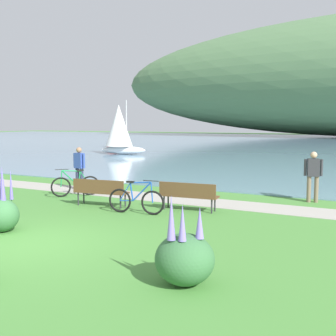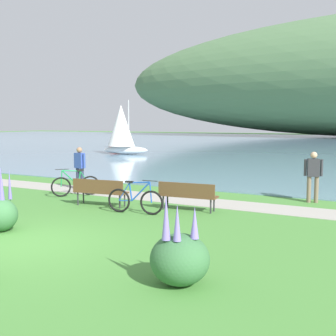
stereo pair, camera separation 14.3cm
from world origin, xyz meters
The scene contains 13 objects.
ground_plane centered at (0.00, 0.00, 0.00)m, with size 200.00×200.00×0.00m, color #478438.
bay_water centered at (0.00, 48.68, 0.02)m, with size 180.00×80.00×0.04m, color #6B8EA8.
shoreline_path centered at (0.00, 6.44, 0.01)m, with size 60.00×1.50×0.01m, color #A39E93.
park_bench_near_camera centered at (-1.12, 4.23, 0.52)m, with size 1.85×0.71×0.88m.
park_bench_further_along centered at (1.68, 4.91, 0.52)m, with size 1.84×0.65×0.88m.
bicycle_leaning_near_bench centered at (-3.06, 5.32, 0.40)m, with size 1.21×1.37×1.01m.
bicycle_beside_path centered at (0.49, 3.83, 0.40)m, with size 1.76×0.32×1.01m.
person_at_shoreline centered at (4.79, 8.12, 0.98)m, with size 0.58×0.33×1.71m.
person_on_the_grass centered at (-3.81, 6.46, 0.98)m, with size 0.61×0.26×1.71m.
echium_bush_closest_to_camera centered at (4.10, -0.41, 0.46)m, with size 1.00×1.00×1.53m.
echium_bush_mid_cluster centered at (-1.34, 0.56, 0.46)m, with size 0.84×0.84×1.61m.
sailboat_nearest_to_shore centered at (-13.06, 22.73, 2.16)m, with size 3.98×2.83×4.50m.
sailboat_mid_bay centered at (-17.62, 29.66, 1.77)m, with size 2.39×3.24×3.68m.
Camera 1 is at (6.99, -6.45, 2.67)m, focal length 44.77 mm.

